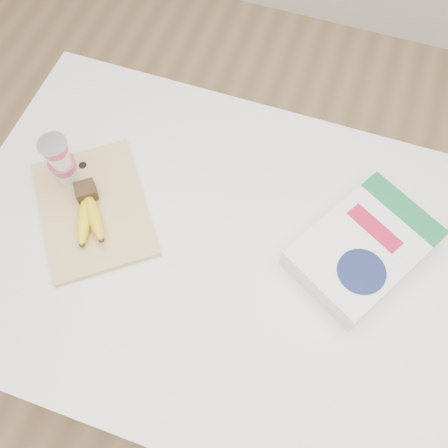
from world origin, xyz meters
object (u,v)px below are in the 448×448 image
cutting_board (94,208)px  yogurt_stack (61,161)px  cereal_box (363,248)px  table (231,315)px  bananas (88,212)px

cutting_board → yogurt_stack: yogurt_stack is taller
cutting_board → yogurt_stack: size_ratio=2.15×
yogurt_stack → cereal_box: 0.72m
table → cutting_board: size_ratio=3.97×
table → yogurt_stack: 0.75m
bananas → cutting_board: bearing=102.3°
yogurt_stack → table: bearing=-6.3°
cutting_board → bananas: (0.01, -0.03, 0.03)m
table → cutting_board: 0.62m
cutting_board → cereal_box: bearing=-29.0°
bananas → yogurt_stack: yogurt_stack is taller
cereal_box → cutting_board: bearing=-141.7°
bananas → yogurt_stack: size_ratio=1.08×
cutting_board → bananas: bananas is taller
table → cereal_box: size_ratio=3.54×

